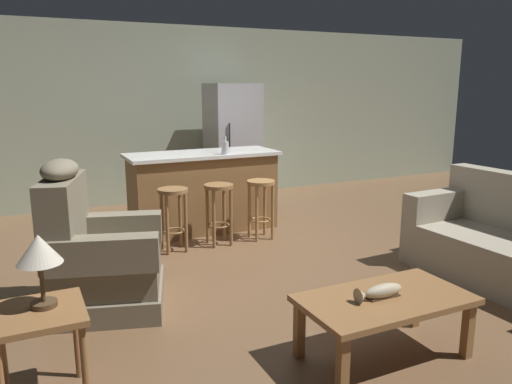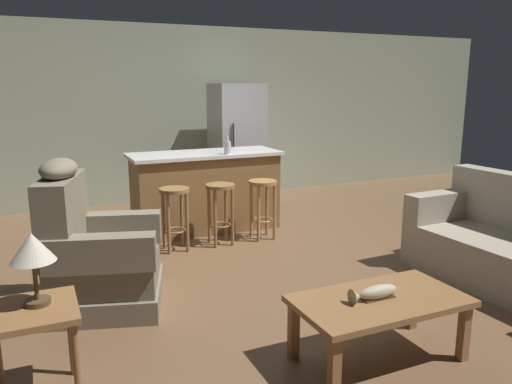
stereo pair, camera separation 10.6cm
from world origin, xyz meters
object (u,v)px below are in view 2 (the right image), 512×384
at_px(bottle_tall_green, 227,147).
at_px(bar_stool_left, 175,207).
at_px(fish_figurine, 374,293).
at_px(end_table, 32,325).
at_px(bar_stool_middle, 220,203).
at_px(coffee_table, 380,306).
at_px(bar_stool_right, 263,198).
at_px(recliner_near_lamp, 95,255).
at_px(table_lamp, 32,251).
at_px(kitchen_island, 206,191).
at_px(refrigerator, 237,144).

bearing_deg(bottle_tall_green, bar_stool_left, -153.24).
distance_m(fish_figurine, end_table, 2.01).
relative_size(end_table, bar_stool_middle, 0.82).
relative_size(coffee_table, bar_stool_right, 1.62).
distance_m(recliner_near_lamp, bar_stool_right, 2.25).
distance_m(fish_figurine, bar_stool_right, 2.69).
bearing_deg(table_lamp, bottle_tall_green, 50.53).
height_order(end_table, table_lamp, table_lamp).
relative_size(fish_figurine, bottle_tall_green, 1.63).
xyz_separation_m(coffee_table, bar_stool_right, (0.42, 2.65, 0.11)).
xyz_separation_m(recliner_near_lamp, end_table, (-0.46, -1.15, 0.04)).
xyz_separation_m(fish_figurine, kitchen_island, (-0.00, 3.28, 0.02)).
relative_size(bar_stool_left, bar_stool_right, 1.00).
height_order(coffee_table, table_lamp, table_lamp).
height_order(kitchen_island, bottle_tall_green, bottle_tall_green).
distance_m(end_table, kitchen_island, 3.47).
xyz_separation_m(kitchen_island, bottle_tall_green, (0.19, -0.25, 0.55)).
height_order(coffee_table, fish_figurine, fish_figurine).
bearing_deg(bar_stool_middle, fish_figurine, -89.03).
bearing_deg(table_lamp, recliner_near_lamp, 69.11).
bearing_deg(refrigerator, kitchen_island, -126.93).
bearing_deg(table_lamp, bar_stool_right, 42.47).
xyz_separation_m(fish_figurine, table_lamp, (-1.93, 0.46, 0.41)).
distance_m(bar_stool_middle, bottle_tall_green, 0.71).
height_order(coffee_table, end_table, end_table).
height_order(end_table, bar_stool_right, bar_stool_right).
bearing_deg(bar_stool_right, end_table, -137.47).
bearing_deg(bar_stool_left, recliner_near_lamp, -131.16).
xyz_separation_m(end_table, table_lamp, (0.04, 0.04, 0.41)).
xyz_separation_m(end_table, kitchen_island, (1.96, 2.86, 0.02)).
distance_m(recliner_near_lamp, bar_stool_middle, 1.81).
relative_size(recliner_near_lamp, end_table, 2.14).
xyz_separation_m(end_table, bar_stool_left, (1.40, 2.23, 0.01)).
bearing_deg(bar_stool_middle, refrigerator, 62.70).
distance_m(end_table, bar_stool_middle, 2.94).
height_order(table_lamp, bar_stool_right, table_lamp).
bearing_deg(coffee_table, fish_figurine, -178.33).
xyz_separation_m(kitchen_island, refrigerator, (0.90, 1.20, 0.40)).
xyz_separation_m(table_lamp, bottle_tall_green, (2.12, 2.57, 0.16)).
bearing_deg(fish_figurine, coffee_table, 1.67).
bearing_deg(kitchen_island, table_lamp, -124.29).
relative_size(coffee_table, kitchen_island, 0.61).
bearing_deg(fish_figurine, refrigerator, 78.65).
bearing_deg(table_lamp, refrigerator, 54.90).
xyz_separation_m(end_table, bottle_tall_green, (2.15, 2.61, 0.57)).
bearing_deg(coffee_table, bar_stool_left, 102.96).
distance_m(bar_stool_middle, bar_stool_right, 0.51).
bearing_deg(kitchen_island, bar_stool_right, -53.24).
bearing_deg(bar_stool_left, bar_stool_right, 0.00).
bearing_deg(bar_stool_left, fish_figurine, -78.12).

